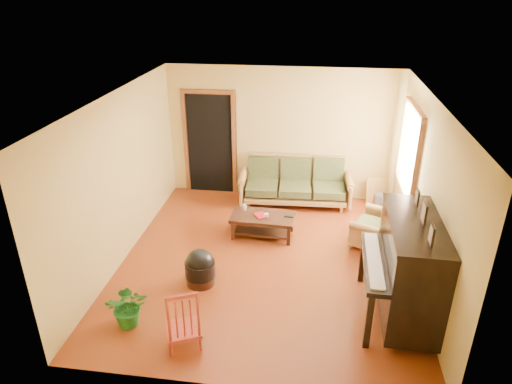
# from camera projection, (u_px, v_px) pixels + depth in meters

# --- Properties ---
(floor) EXTENTS (5.00, 5.00, 0.00)m
(floor) POSITION_uv_depth(u_px,v_px,m) (266.00, 261.00, 7.23)
(floor) COLOR #5C210C
(floor) RESTS_ON ground
(doorway) EXTENTS (1.08, 0.16, 2.05)m
(doorway) POSITION_uv_depth(u_px,v_px,m) (210.00, 144.00, 9.20)
(doorway) COLOR black
(doorway) RESTS_ON floor
(window) EXTENTS (0.12, 1.36, 1.46)m
(window) POSITION_uv_depth(u_px,v_px,m) (410.00, 150.00, 7.49)
(window) COLOR white
(window) RESTS_ON right_wall
(sofa) EXTENTS (2.19, 1.01, 0.92)m
(sofa) POSITION_uv_depth(u_px,v_px,m) (295.00, 182.00, 8.88)
(sofa) COLOR olive
(sofa) RESTS_ON floor
(coffee_table) EXTENTS (1.10, 0.63, 0.39)m
(coffee_table) POSITION_uv_depth(u_px,v_px,m) (263.00, 225.00, 7.87)
(coffee_table) COLOR black
(coffee_table) RESTS_ON floor
(armchair) EXTENTS (1.03, 1.05, 0.80)m
(armchair) POSITION_uv_depth(u_px,v_px,m) (376.00, 223.00, 7.51)
(armchair) COLOR olive
(armchair) RESTS_ON floor
(piano) EXTENTS (0.96, 1.60, 1.40)m
(piano) POSITION_uv_depth(u_px,v_px,m) (410.00, 270.00, 5.79)
(piano) COLOR black
(piano) RESTS_ON floor
(footstool) EXTENTS (0.57, 0.57, 0.42)m
(footstool) POSITION_uv_depth(u_px,v_px,m) (200.00, 271.00, 6.62)
(footstool) COLOR black
(footstool) RESTS_ON floor
(red_chair) EXTENTS (0.54, 0.56, 0.85)m
(red_chair) POSITION_uv_depth(u_px,v_px,m) (182.00, 316.00, 5.42)
(red_chair) COLOR maroon
(red_chair) RESTS_ON floor
(leaning_frame) EXTENTS (0.42, 0.19, 0.55)m
(leaning_frame) POSITION_uv_depth(u_px,v_px,m) (376.00, 190.00, 8.98)
(leaning_frame) COLOR gold
(leaning_frame) RESTS_ON floor
(ceramic_crock) EXTENTS (0.24, 0.24, 0.24)m
(ceramic_crock) POSITION_uv_depth(u_px,v_px,m) (379.00, 200.00, 8.93)
(ceramic_crock) COLOR #2E438C
(ceramic_crock) RESTS_ON floor
(potted_plant) EXTENTS (0.63, 0.58, 0.58)m
(potted_plant) POSITION_uv_depth(u_px,v_px,m) (129.00, 306.00, 5.79)
(potted_plant) COLOR #18571B
(potted_plant) RESTS_ON floor
(book) EXTENTS (0.28, 0.30, 0.02)m
(book) POSITION_uv_depth(u_px,v_px,m) (256.00, 216.00, 7.73)
(book) COLOR #A4151D
(book) RESTS_ON coffee_table
(candle) EXTENTS (0.08, 0.08, 0.11)m
(candle) POSITION_uv_depth(u_px,v_px,m) (245.00, 207.00, 7.94)
(candle) COLOR silver
(candle) RESTS_ON coffee_table
(glass_jar) EXTENTS (0.09, 0.09, 0.05)m
(glass_jar) POSITION_uv_depth(u_px,v_px,m) (266.00, 215.00, 7.73)
(glass_jar) COLOR silver
(glass_jar) RESTS_ON coffee_table
(remote) EXTENTS (0.15, 0.06, 0.02)m
(remote) POSITION_uv_depth(u_px,v_px,m) (289.00, 217.00, 7.73)
(remote) COLOR black
(remote) RESTS_ON coffee_table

